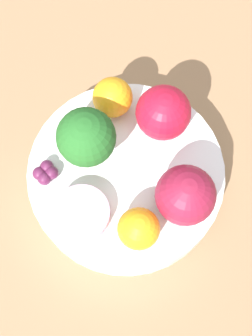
% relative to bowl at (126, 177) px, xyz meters
% --- Properties ---
extents(ground_plane, '(6.00, 6.00, 0.00)m').
position_rel_bowl_xyz_m(ground_plane, '(0.00, 0.00, -0.04)').
color(ground_plane, gray).
extents(table_surface, '(1.20, 1.20, 0.02)m').
position_rel_bowl_xyz_m(table_surface, '(0.00, 0.00, -0.03)').
color(table_surface, '#936D4C').
rests_on(table_surface, ground_plane).
extents(bowl, '(0.22, 0.22, 0.04)m').
position_rel_bowl_xyz_m(bowl, '(0.00, 0.00, 0.00)').
color(bowl, white).
rests_on(bowl, table_surface).
extents(broccoli, '(0.06, 0.06, 0.08)m').
position_rel_bowl_xyz_m(broccoli, '(0.04, -0.02, 0.07)').
color(broccoli, '#8CB76B').
rests_on(broccoli, bowl).
extents(apple_red, '(0.06, 0.06, 0.06)m').
position_rel_bowl_xyz_m(apple_red, '(-0.06, 0.04, 0.05)').
color(apple_red, maroon).
rests_on(apple_red, bowl).
extents(apple_green, '(0.06, 0.06, 0.06)m').
position_rel_bowl_xyz_m(apple_green, '(-0.04, -0.05, 0.05)').
color(apple_green, '#B7142D').
rests_on(apple_green, bowl).
extents(orange_front, '(0.04, 0.04, 0.04)m').
position_rel_bowl_xyz_m(orange_front, '(-0.01, 0.07, 0.04)').
color(orange_front, orange).
rests_on(orange_front, bowl).
extents(orange_back, '(0.05, 0.05, 0.05)m').
position_rel_bowl_xyz_m(orange_back, '(0.01, -0.08, 0.04)').
color(orange_back, orange).
rests_on(orange_back, bowl).
extents(grape_cluster, '(0.03, 0.03, 0.02)m').
position_rel_bowl_xyz_m(grape_cluster, '(0.09, -0.00, 0.03)').
color(grape_cluster, '#5B1E42').
rests_on(grape_cluster, bowl).
extents(small_cup, '(0.06, 0.06, 0.02)m').
position_rel_bowl_xyz_m(small_cup, '(0.05, 0.05, 0.03)').
color(small_cup, '#EA9EC6').
rests_on(small_cup, bowl).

